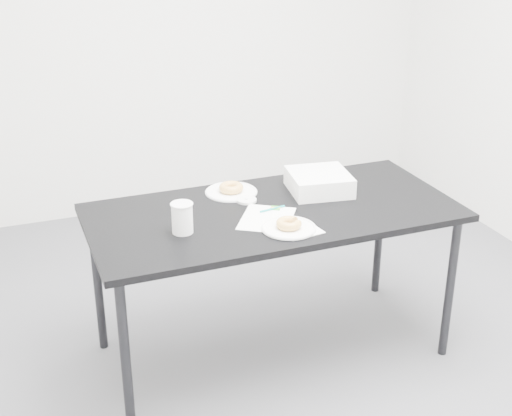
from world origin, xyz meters
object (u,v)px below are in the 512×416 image
object	(u,v)px
scorecard	(267,219)
plate_near	(289,228)
table	(273,221)
plate_far	(231,192)
coffee_cup	(182,218)
donut_far	(231,188)
donut_near	(289,223)
bakery_box	(319,182)
pen	(272,209)

from	to	relation	value
scorecard	plate_near	size ratio (longest dim) A/B	1.18
table	plate_far	world-z (taller)	plate_far
plate_near	coffee_cup	world-z (taller)	coffee_cup
table	scorecard	world-z (taller)	scorecard
donut_far	coffee_cup	bearing A→B (deg)	-134.27
donut_near	coffee_cup	xyz separation A→B (m)	(-0.44, 0.14, 0.04)
plate_far	table	bearing A→B (deg)	-66.21
table	donut_near	xyz separation A→B (m)	(-0.02, -0.23, 0.09)
scorecard	donut_far	bearing A→B (deg)	130.75
plate_far	donut_far	distance (m)	0.02
plate_near	donut_near	distance (m)	0.02
scorecard	plate_near	xyz separation A→B (m)	(0.05, -0.14, 0.01)
scorecard	bakery_box	xyz separation A→B (m)	(0.36, 0.22, 0.05)
plate_near	bakery_box	bearing A→B (deg)	48.43
coffee_cup	bakery_box	size ratio (longest dim) A/B	0.48
donut_far	coffee_cup	distance (m)	0.50
plate_far	pen	bearing A→B (deg)	-68.13
donut_near	donut_far	world-z (taller)	same
donut_far	plate_far	bearing A→B (deg)	0.00
plate_near	donut_far	bearing A→B (deg)	101.25
table	donut_far	bearing A→B (deg)	113.56
scorecard	donut_near	xyz separation A→B (m)	(0.05, -0.14, 0.03)
table	donut_near	size ratio (longest dim) A/B	15.12
scorecard	plate_far	size ratio (longest dim) A/B	1.12
scorecard	pen	distance (m)	0.10
table	coffee_cup	xyz separation A→B (m)	(-0.46, -0.09, 0.13)
coffee_cup	table	bearing A→B (deg)	11.05
scorecard	plate_far	distance (m)	0.35
table	donut_far	distance (m)	0.30
pen	plate_near	size ratio (longest dim) A/B	0.55
pen	plate_near	world-z (taller)	pen
plate_far	donut_far	world-z (taller)	donut_far
pen	plate_far	xyz separation A→B (m)	(-0.11, 0.27, -0.00)
pen	bakery_box	size ratio (longest dim) A/B	0.46
table	bakery_box	xyz separation A→B (m)	(0.30, 0.13, 0.11)
bakery_box	pen	bearing A→B (deg)	-147.46
plate_near	coffee_cup	bearing A→B (deg)	162.84
plate_near	plate_far	world-z (taller)	plate_near
pen	plate_far	bearing A→B (deg)	101.66
plate_near	bakery_box	xyz separation A→B (m)	(0.32, 0.36, 0.04)
donut_far	pen	bearing A→B (deg)	-68.13
donut_near	bakery_box	size ratio (longest dim) A/B	0.40
donut_near	table	bearing A→B (deg)	85.27
plate_far	coffee_cup	xyz separation A→B (m)	(-0.34, -0.35, 0.07)
table	pen	distance (m)	0.07
scorecard	bakery_box	distance (m)	0.43
scorecard	plate_near	world-z (taller)	plate_near
pen	coffee_cup	world-z (taller)	coffee_cup
donut_near	plate_far	xyz separation A→B (m)	(-0.10, 0.49, -0.03)
scorecard	pen	bearing A→B (deg)	86.15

